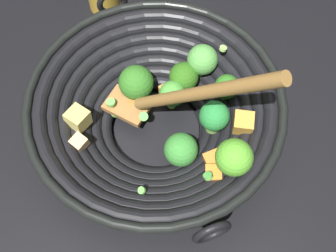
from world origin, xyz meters
name	(u,v)px	position (x,y,z in m)	size (l,w,h in m)	color
ground_plane	(157,132)	(0.00, 0.00, 0.00)	(4.00, 4.00, 0.00)	black
wok	(157,111)	(0.00, 0.00, 0.07)	(0.43, 0.39, 0.29)	black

